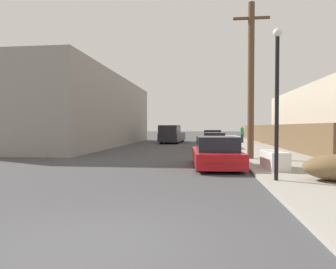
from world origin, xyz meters
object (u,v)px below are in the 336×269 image
pickup_truck (171,134)px  street_lamp (277,92)px  discarded_fridge (274,160)px  parked_sports_car_red (216,153)px  car_parked_mid (215,141)px  pedestrian (242,134)px  utility_pole (251,79)px  car_parked_far (212,138)px

pickup_truck → street_lamp: bearing=108.8°
pickup_truck → discarded_fridge: bearing=112.0°
parked_sports_car_red → pickup_truck: 18.80m
car_parked_mid → pedestrian: pedestrian is taller
utility_pole → pedestrian: bearing=84.5°
parked_sports_car_red → car_parked_far: (0.33, 17.11, 0.06)m
discarded_fridge → pedestrian: (1.14, 18.91, 0.54)m
street_lamp → pedestrian: 21.60m
parked_sports_car_red → car_parked_far: size_ratio=1.00×
parked_sports_car_red → utility_pole: utility_pole is taller
car_parked_far → pickup_truck: 4.42m
discarded_fridge → pickup_truck: bearing=104.8°
car_parked_mid → street_lamp: bearing=-83.9°
car_parked_far → parked_sports_car_red: bearing=-90.5°
pickup_truck → utility_pole: size_ratio=0.74×
utility_pole → street_lamp: size_ratio=1.73×
discarded_fridge → pedestrian: 18.95m
car_parked_mid → pedestrian: bearing=68.7°
pedestrian → pickup_truck: bearing=175.8°
pickup_truck → pedestrian: pickup_truck is taller
pickup_truck → pedestrian: (7.20, -0.53, 0.06)m
car_parked_far → street_lamp: bearing=-85.8°
car_parked_mid → utility_pole: 8.70m
discarded_fridge → parked_sports_car_red: (-2.16, 1.05, 0.14)m
discarded_fridge → car_parked_mid: 11.66m
parked_sports_car_red → street_lamp: 4.51m
discarded_fridge → pedestrian: bearing=84.0°
discarded_fridge → car_parked_far: 18.26m
discarded_fridge → car_parked_mid: (-1.85, 11.51, 0.14)m
discarded_fridge → car_parked_far: (-1.84, 18.16, 0.20)m
car_parked_mid → pickup_truck: 8.98m
pedestrian → utility_pole: bearing=-95.5°
utility_pole → parked_sports_car_red: bearing=-124.6°
car_parked_mid → car_parked_far: car_parked_far is taller
pickup_truck → street_lamp: street_lamp is taller
discarded_fridge → pickup_truck: 20.37m
car_parked_far → utility_pole: 14.95m
discarded_fridge → street_lamp: 3.47m
parked_sports_car_red → car_parked_far: 17.11m
discarded_fridge → pickup_truck: (-6.06, 19.44, 0.48)m
utility_pole → pedestrian: 15.60m
parked_sports_car_red → car_parked_mid: bearing=84.4°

